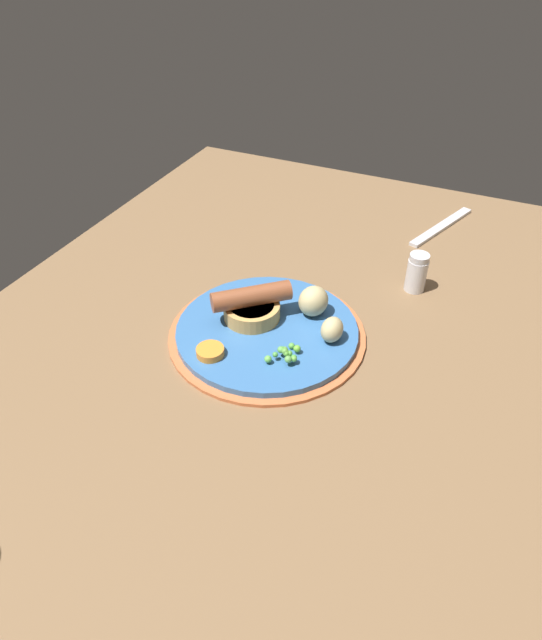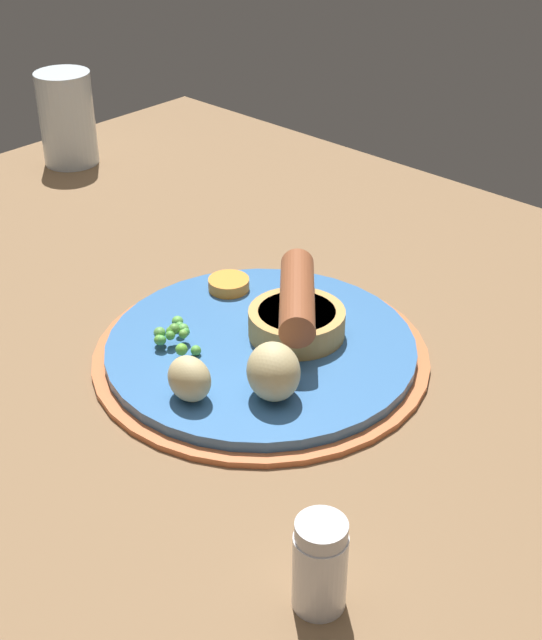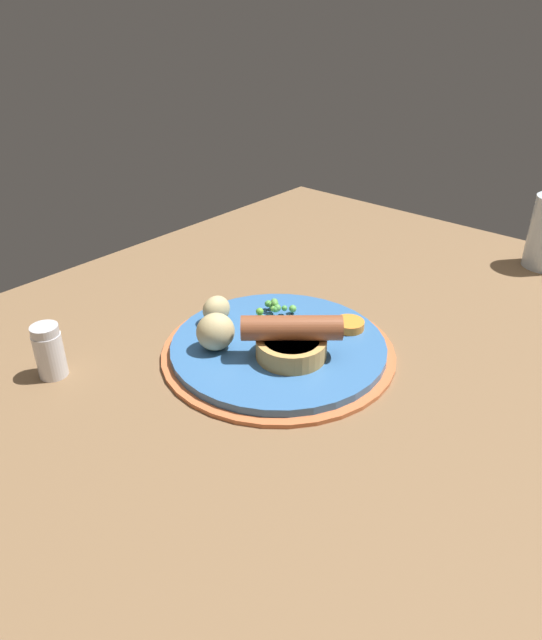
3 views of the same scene
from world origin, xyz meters
The scene contains 9 objects.
dining_table centered at (0.00, 0.00, 1.50)cm, with size 110.00×80.00×3.00cm, color brown.
dinner_plate centered at (-1.23, -1.01, 3.57)cm, with size 26.75×26.75×1.40cm.
sausage_pudding centered at (-0.19, 1.85, 6.45)cm, with size 9.20×9.95×4.95cm.
pea_pile centered at (-5.96, -5.78, 5.38)cm, with size 4.72×3.86×1.85cm.
potato_chunk_0 centered at (4.25, -5.49, 6.56)cm, with size 4.30×3.83×4.33cm, color #CCB77F.
potato_chunk_1 centered at (-0.42, -9.73, 6.10)cm, with size 3.54×2.82×3.39cm, color #CCB77F.
carrot_slice_0 centered at (-9.14, 3.30, 4.91)cm, with size 3.58×3.58×1.02cm, color orange.
fork centered at (38.65, -16.77, 3.30)cm, with size 18.00×1.60×0.60cm, color silver.
salt_shaker centered at (18.00, -16.67, 5.99)cm, with size 3.06×3.06×6.07cm.
Camera 1 is at (-55.39, -26.09, 52.76)cm, focal length 32.00 mm.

